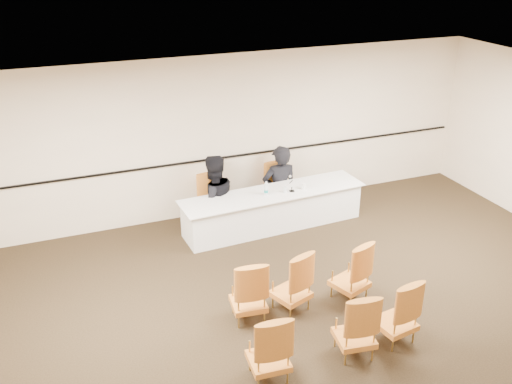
# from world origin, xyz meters

# --- Properties ---
(floor) EXTENTS (10.00, 10.00, 0.00)m
(floor) POSITION_xyz_m (0.00, 0.00, 0.00)
(floor) COLOR black
(floor) RESTS_ON ground
(ceiling) EXTENTS (10.00, 10.00, 0.00)m
(ceiling) POSITION_xyz_m (0.00, 0.00, 3.00)
(ceiling) COLOR silver
(ceiling) RESTS_ON ground
(wall_back) EXTENTS (10.00, 0.04, 3.00)m
(wall_back) POSITION_xyz_m (0.00, 4.00, 1.50)
(wall_back) COLOR #FBE9C5
(wall_back) RESTS_ON ground
(wall_rail) EXTENTS (9.80, 0.04, 0.03)m
(wall_rail) POSITION_xyz_m (0.00, 3.96, 1.10)
(wall_rail) COLOR black
(wall_rail) RESTS_ON wall_back
(panel_table) EXTENTS (3.44, 0.97, 0.68)m
(panel_table) POSITION_xyz_m (0.51, 3.02, 0.34)
(panel_table) COLOR silver
(panel_table) RESTS_ON ground
(panelist_main) EXTENTS (0.72, 0.51, 1.88)m
(panelist_main) POSITION_xyz_m (0.87, 3.57, 0.39)
(panelist_main) COLOR black
(panelist_main) RESTS_ON ground
(panelist_main_chair) EXTENTS (0.53, 0.53, 0.95)m
(panelist_main_chair) POSITION_xyz_m (0.87, 3.57, 0.47)
(panelist_main_chair) COLOR #AB5D1E
(panelist_main_chair) RESTS_ON ground
(panelist_second) EXTENTS (0.98, 0.81, 1.84)m
(panelist_second) POSITION_xyz_m (-0.48, 3.49, 0.43)
(panelist_second) COLOR black
(panelist_second) RESTS_ON ground
(panelist_second_chair) EXTENTS (0.53, 0.53, 0.95)m
(panelist_second_chair) POSITION_xyz_m (-0.48, 3.49, 0.47)
(panelist_second_chair) COLOR #AB5D1E
(panelist_second_chair) RESTS_ON ground
(papers) EXTENTS (0.34, 0.28, 0.00)m
(papers) POSITION_xyz_m (0.89, 3.04, 0.68)
(papers) COLOR white
(papers) RESTS_ON panel_table
(microphone) EXTENTS (0.13, 0.20, 0.26)m
(microphone) POSITION_xyz_m (0.83, 2.94, 0.81)
(microphone) COLOR black
(microphone) RESTS_ON panel_table
(water_bottle) EXTENTS (0.08, 0.08, 0.25)m
(water_bottle) POSITION_xyz_m (0.35, 2.98, 0.80)
(water_bottle) COLOR teal
(water_bottle) RESTS_ON panel_table
(drinking_glass) EXTENTS (0.08, 0.08, 0.10)m
(drinking_glass) POSITION_xyz_m (0.70, 2.95, 0.73)
(drinking_glass) COLOR silver
(drinking_glass) RESTS_ON panel_table
(coffee_cup) EXTENTS (0.10, 0.10, 0.12)m
(coffee_cup) POSITION_xyz_m (1.06, 2.95, 0.74)
(coffee_cup) COLOR white
(coffee_cup) RESTS_ON panel_table
(aud_chair_front_left) EXTENTS (0.56, 0.56, 0.95)m
(aud_chair_front_left) POSITION_xyz_m (-0.89, 0.62, 0.47)
(aud_chair_front_left) COLOR #AB5D1E
(aud_chair_front_left) RESTS_ON ground
(aud_chair_front_mid) EXTENTS (0.64, 0.64, 0.95)m
(aud_chair_front_mid) POSITION_xyz_m (-0.25, 0.61, 0.47)
(aud_chair_front_mid) COLOR #AB5D1E
(aud_chair_front_mid) RESTS_ON ground
(aud_chair_front_right) EXTENTS (0.64, 0.64, 0.95)m
(aud_chair_front_right) POSITION_xyz_m (0.65, 0.54, 0.47)
(aud_chair_front_right) COLOR #AB5D1E
(aud_chair_front_right) RESTS_ON ground
(aud_chair_back_left) EXTENTS (0.54, 0.54, 0.95)m
(aud_chair_back_left) POSITION_xyz_m (-1.08, -0.55, 0.47)
(aud_chair_back_left) COLOR #AB5D1E
(aud_chair_back_left) RESTS_ON ground
(aud_chair_back_mid) EXTENTS (0.57, 0.57, 0.95)m
(aud_chair_back_mid) POSITION_xyz_m (0.09, -0.55, 0.47)
(aud_chair_back_mid) COLOR #AB5D1E
(aud_chair_back_mid) RESTS_ON ground
(aud_chair_back_right) EXTENTS (0.57, 0.57, 0.95)m
(aud_chair_back_right) POSITION_xyz_m (0.72, -0.50, 0.47)
(aud_chair_back_right) COLOR #AB5D1E
(aud_chair_back_right) RESTS_ON ground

